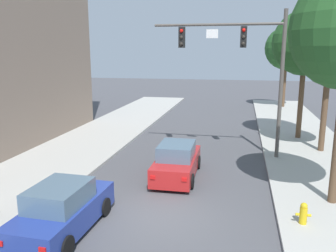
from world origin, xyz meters
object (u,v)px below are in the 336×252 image
Objects in this scene: car_lead_red at (177,162)px; car_following_blue at (63,210)px; street_tree_second at (330,47)px; street_tree_farthest at (287,48)px; street_tree_third at (305,43)px; traffic_signal_mast at (244,57)px; fire_hydrant at (303,213)px.

car_lead_red and car_following_blue have the same top height.
street_tree_second is at bearing 36.76° from car_lead_red.
street_tree_farthest is at bearing 91.27° from street_tree_second.
car_lead_red is at bearing -127.71° from street_tree_third.
street_tree_second is at bearing 48.12° from car_following_blue.
traffic_signal_mast is 6.00m from street_tree_third.
fire_hydrant is at bearing -97.47° from street_tree_third.
car_following_blue reaches higher than fire_hydrant.
car_following_blue is at bearing -131.88° from street_tree_second.
street_tree_third is (3.64, 4.71, 0.75)m from traffic_signal_mast.
street_tree_second is at bearing -88.73° from street_tree_farthest.
street_tree_third is at bearing 82.53° from fire_hydrant.
fire_hydrant is 0.09× the size of street_tree_third.
car_lead_red is 0.99× the size of car_following_blue.
car_lead_red is 5.92× the size of fire_hydrant.
fire_hydrant is at bearing 13.60° from car_following_blue.
street_tree_farthest is (4.08, 17.95, 0.56)m from traffic_signal_mast.
car_lead_red is at bearing -107.70° from street_tree_farthest.
street_tree_third is at bearing 105.35° from street_tree_second.
street_tree_second is at bearing -74.65° from street_tree_third.
fire_hydrant is (2.05, -7.42, -4.84)m from traffic_signal_mast.
traffic_signal_mast reaches higher than car_lead_red.
street_tree_second is at bearing 75.44° from fire_hydrant.
traffic_signal_mast is 1.75× the size of car_following_blue.
car_lead_red is 6.19m from car_following_blue.
fire_hydrant is 0.09× the size of street_tree_farthest.
traffic_signal_mast reaches higher than street_tree_second.
fire_hydrant is 13.45m from street_tree_third.
traffic_signal_mast is 11.66m from car_following_blue.
street_tree_second reaches higher than fire_hydrant.
car_following_blue is 17.48m from street_tree_third.
traffic_signal_mast is 1.76× the size of car_lead_red.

